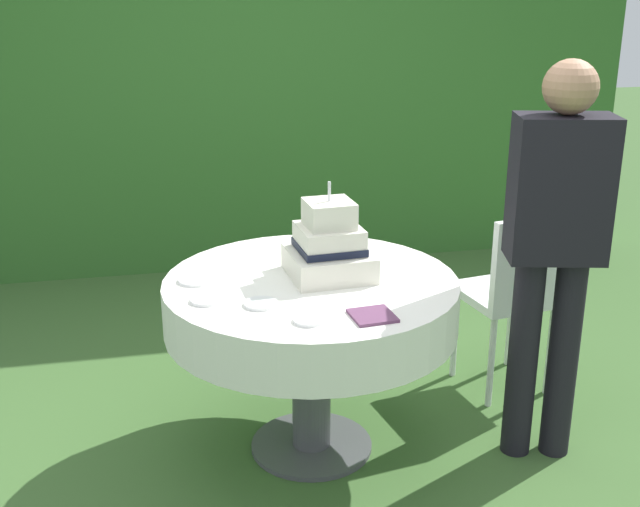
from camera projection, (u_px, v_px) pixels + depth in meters
ground_plane at (312, 447)px, 3.36m from camera, size 20.00×20.00×0.00m
foliage_hedge at (235, 57)px, 5.18m from camera, size 5.28×0.42×2.75m
cake_table at (311, 307)px, 3.15m from camera, size 1.16×1.16×0.75m
wedding_cake at (330, 247)px, 3.12m from camera, size 0.33×0.34×0.38m
serving_plate_near at (261, 304)px, 2.87m from camera, size 0.12×0.12×0.01m
serving_plate_far at (309, 320)px, 2.73m from camera, size 0.11×0.11×0.01m
serving_plate_left at (196, 280)px, 3.09m from camera, size 0.14×0.14×0.01m
serving_plate_right at (206, 300)px, 2.90m from camera, size 0.12×0.12×0.01m
napkin_stack at (372, 316)px, 2.77m from camera, size 0.16×0.16×0.01m
garden_chair at (516, 286)px, 3.63m from camera, size 0.46×0.46×0.89m
standing_person at (555, 239)px, 3.03m from camera, size 0.40×0.28×1.60m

